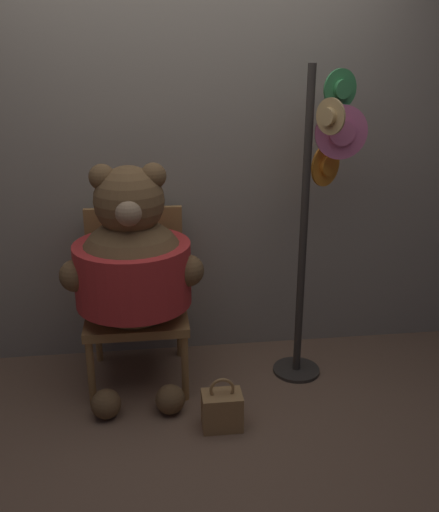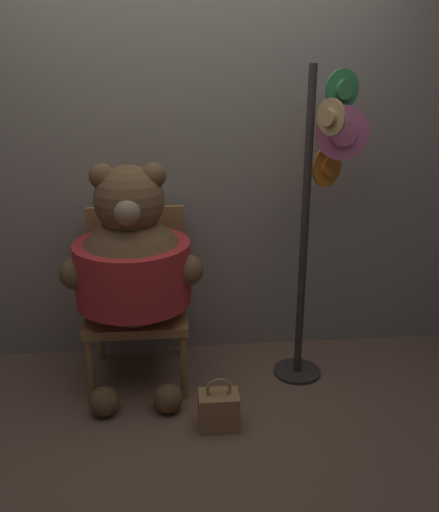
{
  "view_description": "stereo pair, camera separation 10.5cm",
  "coord_description": "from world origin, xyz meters",
  "px_view_note": "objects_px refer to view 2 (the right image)",
  "views": [
    {
      "loc": [
        -0.19,
        -2.57,
        1.84
      ],
      "look_at": [
        0.17,
        0.34,
        0.77
      ],
      "focal_mm": 40.0,
      "sensor_mm": 36.0,
      "label": 1
    },
    {
      "loc": [
        -0.09,
        -2.58,
        1.84
      ],
      "look_at": [
        0.17,
        0.34,
        0.77
      ],
      "focal_mm": 40.0,
      "sensor_mm": 36.0,
      "label": 2
    }
  ],
  "objects_px": {
    "handbag_on_ground": "(219,410)",
    "teddy_bear": "(133,265)",
    "chair": "(137,292)",
    "hat_display_rack": "(319,205)"
  },
  "relations": [
    {
      "from": "chair",
      "to": "hat_display_rack",
      "type": "relative_size",
      "value": 0.55
    },
    {
      "from": "teddy_bear",
      "to": "hat_display_rack",
      "type": "xyz_separation_m",
      "value": [
        1.02,
        0.06,
        0.29
      ]
    },
    {
      "from": "teddy_bear",
      "to": "handbag_on_ground",
      "type": "bearing_deg",
      "value": -45.0
    },
    {
      "from": "chair",
      "to": "handbag_on_ground",
      "type": "distance_m",
      "value": 0.85
    },
    {
      "from": "chair",
      "to": "hat_display_rack",
      "type": "xyz_separation_m",
      "value": [
        1.01,
        -0.13,
        0.53
      ]
    },
    {
      "from": "hat_display_rack",
      "to": "handbag_on_ground",
      "type": "xyz_separation_m",
      "value": [
        -0.59,
        -0.48,
        -0.94
      ]
    },
    {
      "from": "handbag_on_ground",
      "to": "teddy_bear",
      "type": "bearing_deg",
      "value": 135.0
    },
    {
      "from": "teddy_bear",
      "to": "handbag_on_ground",
      "type": "relative_size",
      "value": 4.52
    },
    {
      "from": "teddy_bear",
      "to": "handbag_on_ground",
      "type": "height_order",
      "value": "teddy_bear"
    },
    {
      "from": "chair",
      "to": "teddy_bear",
      "type": "bearing_deg",
      "value": -91.85
    }
  ]
}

